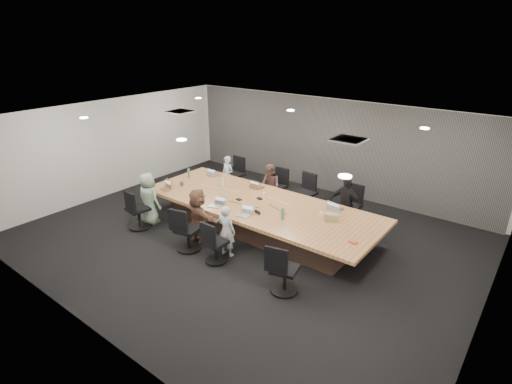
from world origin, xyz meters
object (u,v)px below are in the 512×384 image
Objects in this scene: bottle_green_right at (283,214)px; person_0 at (227,175)px; bottle_green_left at (189,173)px; snack_packet at (353,242)px; chair_3 at (350,209)px; chair_4 at (138,212)px; chair_0 at (235,177)px; person_5 at (199,217)px; bottle_clear at (222,182)px; person_6 at (226,231)px; stapler at (258,212)px; chair_1 at (277,190)px; laptop_3 at (335,208)px; conference_table at (258,215)px; chair_5 at (188,232)px; canvas_bag at (332,217)px; laptop_4 at (165,189)px; person_3 at (345,203)px; chair_6 at (216,246)px; laptop_6 at (243,215)px; mug_brown at (182,184)px; chair_2 at (305,196)px; person_1 at (270,186)px; laptop_5 at (215,206)px; laptop_0 at (215,175)px; chair_7 at (285,273)px; laptop_1 at (258,187)px; person_4 at (149,199)px.

person_0 is at bearing 150.94° from bottle_green_right.
snack_packet is at bearing -7.28° from bottle_green_left.
chair_4 is at bearing 40.10° from chair_3.
chair_0 is at bearing 146.31° from bottle_green_right.
bottle_clear is (-0.75, 1.65, 0.18)m from person_5.
bottle_green_right is at bearing -16.39° from bottle_clear.
person_0 is 1.24m from bottle_green_left.
person_6 is 0.90m from stapler.
bottle_clear is (-0.81, -1.40, 0.47)m from chair_1.
chair_0 is 3.93m from laptop_3.
person_5 is (-0.68, -1.35, 0.28)m from conference_table.
chair_3 is 4.11m from chair_5.
chair_4 is at bearing 166.44° from chair_5.
laptop_4 is at bearing -166.79° from canvas_bag.
person_3 is at bearing -81.10° from laptop_3.
chair_5 is at bearing 56.10° from chair_3.
person_6 reaches higher than bottle_green_right.
person_6 is (0.00, 0.35, 0.21)m from chair_6.
person_0 is 3.18m from laptop_6.
bottle_green_left is 3.68m from bottle_green_right.
chair_1 is at bearing -78.47° from person_5.
bottle_green_right reaches higher than mug_brown.
person_3 is 1.88m from bottle_green_right.
chair_2 reaches higher than chair_5.
laptop_3 is at bearing 65.13° from stapler.
person_1 is at bearing 27.33° from chair_2.
bottle_green_left is (-1.97, 1.03, 0.12)m from laptop_5.
chair_2 is at bearing -162.11° from laptop_0.
laptop_4 is 1.77m from laptop_5.
laptop_0 is at bearing 25.84° from chair_1.
mug_brown is (-4.23, 1.37, 0.39)m from chair_7.
chair_1 is 2.67× the size of laptop_0.
chair_4 is 3.61× the size of bottle_clear.
laptop_0 is 0.97× the size of laptop_1.
conference_table is at bearing -28.33° from person_0.
bottle_clear is 2.13× the size of mug_brown.
bottle_green_left is (-4.28, -1.47, 0.46)m from chair_3.
laptop_1 is at bearing 22.08° from chair_3.
chair_7 is 4.81m from laptop_0.
person_3 reaches higher than chair_5.
conference_table is 1.81m from chair_1.
chair_0 is 1.65m from bottle_clear.
conference_table is 20.27× the size of laptop_5.
person_6 is (2.34, -2.15, -0.16)m from laptop_0.
canvas_bag reaches higher than mug_brown.
person_4 reaches higher than conference_table.
laptop_1 is at bearing -167.70° from person_3.
stapler is (1.03, 0.30, 0.02)m from laptop_5.
chair_2 is 1.02× the size of chair_5.
chair_3 is at bearing -173.29° from chair_2.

